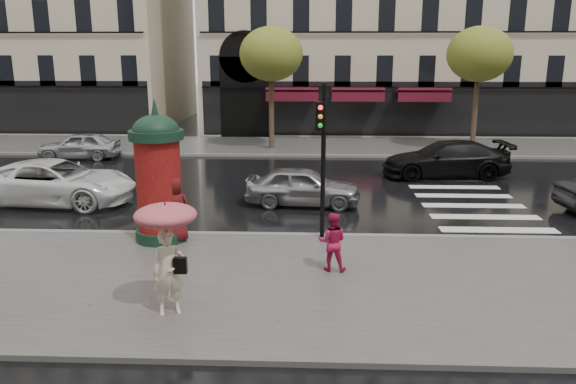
{
  "coord_description": "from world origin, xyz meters",
  "views": [
    {
      "loc": [
        0.18,
        -12.75,
        5.39
      ],
      "look_at": [
        -0.41,
        1.5,
        1.78
      ],
      "focal_mm": 35.0,
      "sensor_mm": 36.0,
      "label": 1
    }
  ],
  "objects_px": {
    "woman_red": "(332,242)",
    "morris_column": "(158,173)",
    "woman_umbrella": "(167,240)",
    "car_silver": "(303,186)",
    "car_white": "(55,182)",
    "car_black": "(446,159)",
    "car_far_silver": "(80,146)",
    "man_burgundy": "(174,209)",
    "traffic_light": "(323,146)"
  },
  "relations": [
    {
      "from": "woman_red",
      "to": "morris_column",
      "type": "height_order",
      "value": "morris_column"
    },
    {
      "from": "car_white",
      "to": "car_far_silver",
      "type": "height_order",
      "value": "car_white"
    },
    {
      "from": "car_black",
      "to": "car_silver",
      "type": "bearing_deg",
      "value": -55.3
    },
    {
      "from": "woman_umbrella",
      "to": "man_burgundy",
      "type": "xyz_separation_m",
      "value": [
        -0.95,
        4.44,
        -0.63
      ]
    },
    {
      "from": "woman_red",
      "to": "car_far_silver",
      "type": "relative_size",
      "value": 0.36
    },
    {
      "from": "woman_red",
      "to": "man_burgundy",
      "type": "relative_size",
      "value": 0.77
    },
    {
      "from": "morris_column",
      "to": "car_far_silver",
      "type": "xyz_separation_m",
      "value": [
        -7.51,
        12.6,
        -1.36
      ]
    },
    {
      "from": "man_burgundy",
      "to": "morris_column",
      "type": "height_order",
      "value": "morris_column"
    },
    {
      "from": "traffic_light",
      "to": "car_white",
      "type": "distance_m",
      "value": 10.42
    },
    {
      "from": "car_silver",
      "to": "traffic_light",
      "type": "bearing_deg",
      "value": -167.06
    },
    {
      "from": "man_burgundy",
      "to": "car_far_silver",
      "type": "relative_size",
      "value": 0.47
    },
    {
      "from": "car_white",
      "to": "car_black",
      "type": "height_order",
      "value": "car_white"
    },
    {
      "from": "woman_umbrella",
      "to": "car_far_silver",
      "type": "bearing_deg",
      "value": 117.33
    },
    {
      "from": "traffic_light",
      "to": "woman_umbrella",
      "type": "bearing_deg",
      "value": -122.74
    },
    {
      "from": "traffic_light",
      "to": "morris_column",
      "type": "bearing_deg",
      "value": -176.03
    },
    {
      "from": "woman_umbrella",
      "to": "morris_column",
      "type": "xyz_separation_m",
      "value": [
        -1.4,
        4.63,
        0.35
      ]
    },
    {
      "from": "woman_umbrella",
      "to": "traffic_light",
      "type": "distance_m",
      "value": 5.99
    },
    {
      "from": "man_burgundy",
      "to": "car_black",
      "type": "relative_size",
      "value": 0.35
    },
    {
      "from": "traffic_light",
      "to": "car_white",
      "type": "xyz_separation_m",
      "value": [
        -9.5,
        3.77,
        -2.01
      ]
    },
    {
      "from": "woman_umbrella",
      "to": "car_silver",
      "type": "xyz_separation_m",
      "value": [
        2.59,
        8.89,
        -1.01
      ]
    },
    {
      "from": "car_silver",
      "to": "woman_red",
      "type": "bearing_deg",
      "value": -168.36
    },
    {
      "from": "car_far_silver",
      "to": "woman_red",
      "type": "bearing_deg",
      "value": 36.1
    },
    {
      "from": "man_burgundy",
      "to": "car_white",
      "type": "xyz_separation_m",
      "value": [
        -5.37,
        4.29,
        -0.29
      ]
    },
    {
      "from": "woman_red",
      "to": "car_white",
      "type": "bearing_deg",
      "value": -26.66
    },
    {
      "from": "car_far_silver",
      "to": "car_white",
      "type": "bearing_deg",
      "value": 13.17
    },
    {
      "from": "woman_red",
      "to": "car_black",
      "type": "relative_size",
      "value": 0.27
    },
    {
      "from": "morris_column",
      "to": "car_silver",
      "type": "relative_size",
      "value": 0.99
    },
    {
      "from": "woman_umbrella",
      "to": "car_far_silver",
      "type": "relative_size",
      "value": 0.59
    },
    {
      "from": "woman_red",
      "to": "car_silver",
      "type": "xyz_separation_m",
      "value": [
        -0.81,
        6.4,
        -0.16
      ]
    },
    {
      "from": "man_burgundy",
      "to": "car_far_silver",
      "type": "xyz_separation_m",
      "value": [
        -7.96,
        12.8,
        -0.39
      ]
    },
    {
      "from": "morris_column",
      "to": "traffic_light",
      "type": "height_order",
      "value": "traffic_light"
    },
    {
      "from": "man_burgundy",
      "to": "traffic_light",
      "type": "relative_size",
      "value": 0.43
    },
    {
      "from": "woman_umbrella",
      "to": "car_black",
      "type": "xyz_separation_m",
      "value": [
        8.74,
        13.77,
        -0.92
      ]
    },
    {
      "from": "car_black",
      "to": "car_far_silver",
      "type": "bearing_deg",
      "value": -104.87
    },
    {
      "from": "morris_column",
      "to": "car_far_silver",
      "type": "height_order",
      "value": "morris_column"
    },
    {
      "from": "car_black",
      "to": "morris_column",
      "type": "bearing_deg",
      "value": -51.73
    },
    {
      "from": "woman_umbrella",
      "to": "car_far_silver",
      "type": "distance_m",
      "value": 19.42
    },
    {
      "from": "man_burgundy",
      "to": "car_white",
      "type": "distance_m",
      "value": 6.87
    },
    {
      "from": "man_burgundy",
      "to": "woman_umbrella",
      "type": "bearing_deg",
      "value": 75.88
    },
    {
      "from": "traffic_light",
      "to": "man_burgundy",
      "type": "bearing_deg",
      "value": -172.92
    },
    {
      "from": "car_white",
      "to": "car_black",
      "type": "distance_m",
      "value": 15.88
    },
    {
      "from": "woman_umbrella",
      "to": "woman_red",
      "type": "xyz_separation_m",
      "value": [
        3.4,
        2.49,
        -0.85
      ]
    },
    {
      "from": "car_black",
      "to": "car_white",
      "type": "bearing_deg",
      "value": -75.22
    },
    {
      "from": "car_white",
      "to": "car_far_silver",
      "type": "relative_size",
      "value": 1.4
    },
    {
      "from": "man_burgundy",
      "to": "morris_column",
      "type": "bearing_deg",
      "value": -49.71
    },
    {
      "from": "car_far_silver",
      "to": "man_burgundy",
      "type": "bearing_deg",
      "value": 28.11
    },
    {
      "from": "woman_red",
      "to": "morris_column",
      "type": "xyz_separation_m",
      "value": [
        -4.8,
        2.14,
        1.2
      ]
    },
    {
      "from": "car_far_silver",
      "to": "morris_column",
      "type": "bearing_deg",
      "value": 27.02
    },
    {
      "from": "car_silver",
      "to": "car_black",
      "type": "xyz_separation_m",
      "value": [
        6.14,
        4.88,
        0.1
      ]
    },
    {
      "from": "woman_red",
      "to": "man_burgundy",
      "type": "distance_m",
      "value": 4.77
    }
  ]
}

